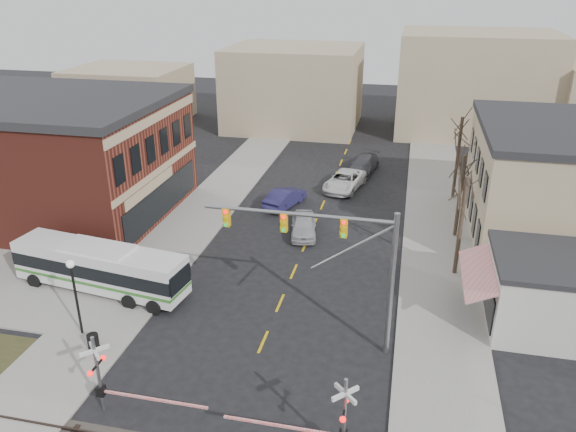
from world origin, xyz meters
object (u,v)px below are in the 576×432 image
object	(u,v)px
rr_crossing_east	(333,418)
car_c	(345,181)
car_b	(285,198)
rr_crossing_west	(107,377)
street_lamp	(73,282)
pedestrian_near	(119,284)
transit_bus	(100,267)
pedestrian_far	(146,262)
traffic_signal_mast	(339,251)
trash_bin	(93,342)
car_a	(304,225)
car_d	(364,165)

from	to	relation	value
rr_crossing_east	car_c	world-z (taller)	rr_crossing_east
car_c	car_b	bearing A→B (deg)	-118.39
rr_crossing_west	rr_crossing_east	distance (m)	10.19
street_lamp	pedestrian_near	size ratio (longest dim) A/B	2.37
car_b	transit_bus	bearing A→B (deg)	80.80
pedestrian_near	pedestrian_far	world-z (taller)	pedestrian_near
traffic_signal_mast	street_lamp	xyz separation A→B (m)	(-13.81, -2.07, -2.38)
trash_bin	car_b	size ratio (longest dim) A/B	0.19
rr_crossing_west	rr_crossing_east	bearing A→B (deg)	-1.82
traffic_signal_mast	rr_crossing_west	xyz separation A→B (m)	(-9.25, -7.10, -3.76)
car_a	car_d	distance (m)	15.90
transit_bus	car_b	xyz separation A→B (m)	(8.12, 15.97, -0.88)
rr_crossing_east	street_lamp	size ratio (longest dim) A/B	1.23
traffic_signal_mast	transit_bus	bearing A→B (deg)	170.63
traffic_signal_mast	rr_crossing_east	bearing A→B (deg)	-82.85
rr_crossing_west	street_lamp	world-z (taller)	street_lamp
street_lamp	car_c	xyz separation A→B (m)	(11.28, 25.73, -2.53)
car_b	car_d	bearing A→B (deg)	-100.99
car_d	pedestrian_near	xyz separation A→B (m)	(-12.20, -27.11, 0.28)
traffic_signal_mast	pedestrian_far	size ratio (longest dim) A/B	5.99
car_a	pedestrian_far	bearing A→B (deg)	-147.29
car_d	pedestrian_far	xyz separation A→B (m)	(-11.96, -23.95, 0.13)
transit_bus	car_d	xyz separation A→B (m)	(13.82, 26.37, -0.87)
pedestrian_near	street_lamp	bearing A→B (deg)	151.91
rr_crossing_east	pedestrian_far	distance (m)	18.81
street_lamp	car_b	world-z (taller)	street_lamp
street_lamp	pedestrian_far	distance (m)	7.41
car_a	car_c	size ratio (longest dim) A/B	0.80
transit_bus	car_b	size ratio (longest dim) A/B	2.42
rr_crossing_west	pedestrian_far	bearing A→B (deg)	108.34
car_a	car_c	bearing A→B (deg)	69.71
pedestrian_near	car_d	bearing A→B (deg)	-47.34
rr_crossing_east	pedestrian_far	xyz separation A→B (m)	(-14.16, 12.34, -1.03)
car_b	street_lamp	bearing A→B (deg)	89.35
car_a	pedestrian_far	xyz separation A→B (m)	(-8.90, -8.35, 0.14)
transit_bus	trash_bin	size ratio (longest dim) A/B	12.79
car_d	rr_crossing_east	bearing A→B (deg)	-78.19
car_d	pedestrian_near	bearing A→B (deg)	-105.89
car_d	pedestrian_far	distance (m)	26.77
pedestrian_near	traffic_signal_mast	bearing A→B (deg)	-120.51
car_d	pedestrian_far	world-z (taller)	pedestrian_far
car_a	pedestrian_far	size ratio (longest dim) A/B	2.85
pedestrian_near	rr_crossing_east	bearing A→B (deg)	-145.61
street_lamp	pedestrian_far	world-z (taller)	street_lamp
rr_crossing_east	traffic_signal_mast	bearing A→B (deg)	97.15
traffic_signal_mast	rr_crossing_east	size ratio (longest dim) A/B	1.74
rr_crossing_east	car_a	bearing A→B (deg)	104.27
transit_bus	pedestrian_far	size ratio (longest dim) A/B	7.15
rr_crossing_west	trash_bin	xyz separation A→B (m)	(-3.14, 3.85, -1.39)
transit_bus	pedestrian_near	bearing A→B (deg)	-24.56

